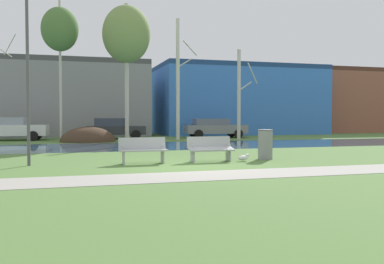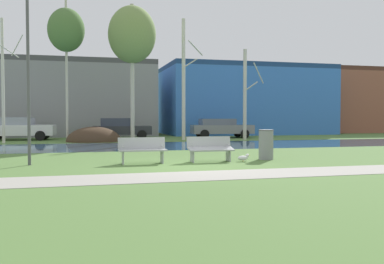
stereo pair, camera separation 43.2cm
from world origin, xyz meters
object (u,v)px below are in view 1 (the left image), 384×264
object	(u,v)px
bench_left	(143,150)
streetlamp	(27,41)
parked_van_nearest_white	(9,128)
parked_sedan_second_dark	(114,128)
bench_right	(210,148)
seagull	(243,158)
parked_hatch_third_grey	(214,128)
trash_bin	(265,144)

from	to	relation	value
bench_left	streetlamp	world-z (taller)	streetlamp
parked_van_nearest_white	parked_sedan_second_dark	distance (m)	6.80
bench_left	bench_right	distance (m)	2.38
parked_van_nearest_white	seagull	bearing A→B (deg)	-59.00
bench_right	parked_van_nearest_white	xyz separation A→B (m)	(-8.56, 15.87, 0.33)
bench_left	bench_right	size ratio (longest dim) A/B	1.00
bench_left	streetlamp	xyz separation A→B (m)	(-3.62, 0.43, 3.49)
parked_van_nearest_white	streetlamp	bearing A→B (deg)	-80.57
bench_left	parked_sedan_second_dark	xyz separation A→B (m)	(0.62, 15.80, 0.29)
seagull	parked_hatch_third_grey	xyz separation A→B (m)	(4.36, 15.67, 0.62)
parked_van_nearest_white	parked_hatch_third_grey	world-z (taller)	parked_van_nearest_white
trash_bin	parked_hatch_third_grey	bearing A→B (deg)	77.76
parked_hatch_third_grey	seagull	bearing A→B (deg)	-105.56
parked_van_nearest_white	parked_sedan_second_dark	size ratio (longest dim) A/B	1.13
streetlamp	parked_sedan_second_dark	world-z (taller)	streetlamp
parked_sedan_second_dark	parked_van_nearest_white	bearing A→B (deg)	179.41
trash_bin	bench_left	bearing A→B (deg)	-177.57
bench_left	trash_bin	world-z (taller)	trash_bin
parked_sedan_second_dark	streetlamp	bearing A→B (deg)	-105.42
trash_bin	parked_hatch_third_grey	xyz separation A→B (m)	(3.30, 15.21, 0.19)
seagull	parked_hatch_third_grey	distance (m)	16.28
trash_bin	parked_van_nearest_white	xyz separation A→B (m)	(-10.76, 15.67, 0.24)
bench_left	trash_bin	distance (m)	4.58
streetlamp	trash_bin	bearing A→B (deg)	-1.64
trash_bin	seagull	bearing A→B (deg)	-156.45
streetlamp	parked_hatch_third_grey	bearing A→B (deg)	52.49
streetlamp	parked_hatch_third_grey	world-z (taller)	streetlamp
streetlamp	parked_sedan_second_dark	size ratio (longest dim) A/B	1.45
streetlamp	parked_sedan_second_dark	bearing A→B (deg)	74.58
seagull	parked_van_nearest_white	world-z (taller)	parked_van_nearest_white
trash_bin	parked_sedan_second_dark	bearing A→B (deg)	104.22
bench_left	seagull	xyz separation A→B (m)	(3.51, -0.27, -0.34)
seagull	streetlamp	world-z (taller)	streetlamp
parked_sedan_second_dark	parked_hatch_third_grey	xyz separation A→B (m)	(7.25, -0.40, -0.01)
streetlamp	parked_van_nearest_white	size ratio (longest dim) A/B	1.29
trash_bin	parked_van_nearest_white	size ratio (longest dim) A/B	0.23
bench_left	parked_van_nearest_white	xyz separation A→B (m)	(-6.18, 15.87, 0.33)
trash_bin	parked_sedan_second_dark	size ratio (longest dim) A/B	0.26
trash_bin	parked_van_nearest_white	bearing A→B (deg)	124.47
bench_left	seagull	world-z (taller)	bench_left
bench_right	parked_hatch_third_grey	world-z (taller)	parked_hatch_third_grey
parked_van_nearest_white	parked_hatch_third_grey	distance (m)	14.07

